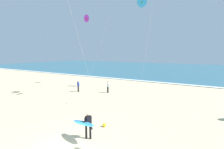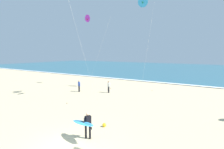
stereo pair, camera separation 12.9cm
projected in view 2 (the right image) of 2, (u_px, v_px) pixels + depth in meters
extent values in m
plane|color=#D1BA8E|center=(69.00, 148.00, 10.08)|extent=(160.00, 160.00, 0.00)
cube|color=#2D6075|center=(197.00, 70.00, 55.68)|extent=(160.00, 60.00, 0.08)
cube|color=white|center=(174.00, 84.00, 30.75)|extent=(160.00, 0.99, 0.01)
cylinder|color=black|center=(86.00, 132.00, 11.19)|extent=(0.13, 0.13, 0.88)
cylinder|color=black|center=(90.00, 132.00, 11.15)|extent=(0.13, 0.13, 0.88)
cube|color=black|center=(88.00, 120.00, 11.08)|extent=(0.28, 0.38, 0.60)
cube|color=yellow|center=(87.00, 119.00, 11.15)|extent=(0.06, 0.20, 0.32)
sphere|color=tan|center=(88.00, 114.00, 11.03)|extent=(0.21, 0.21, 0.21)
cylinder|color=black|center=(85.00, 120.00, 10.91)|extent=(0.09, 0.09, 0.26)
cylinder|color=black|center=(83.00, 122.00, 10.91)|extent=(0.26, 0.14, 0.14)
cylinder|color=black|center=(91.00, 120.00, 11.24)|extent=(0.09, 0.09, 0.56)
ellipsoid|color=#3399D8|center=(83.00, 123.00, 10.84)|extent=(2.08, 1.01, 0.27)
cube|color=#333333|center=(83.00, 122.00, 10.84)|extent=(1.71, 0.45, 0.18)
cube|color=#262628|center=(91.00, 128.00, 10.24)|extent=(0.12, 0.04, 0.14)
cylinder|color=silver|center=(81.00, 45.00, 19.32)|extent=(1.10, 3.59, 12.25)
cylinder|color=brown|center=(67.00, 103.00, 18.85)|extent=(0.06, 0.06, 0.10)
cone|color=#2D99DB|center=(143.00, 2.00, 24.63)|extent=(1.48, 0.37, 1.48)
cube|color=green|center=(143.00, 3.00, 24.65)|extent=(0.02, 0.53, 0.24)
cylinder|color=silver|center=(148.00, 47.00, 24.96)|extent=(1.65, 0.02, 12.02)
cylinder|color=brown|center=(152.00, 90.00, 25.26)|extent=(0.06, 0.06, 0.10)
cone|color=purple|center=(88.00, 18.00, 28.57)|extent=(1.20, 0.42, 1.18)
cube|color=red|center=(88.00, 19.00, 28.58)|extent=(0.08, 0.42, 0.24)
cylinder|color=silver|center=(99.00, 53.00, 27.67)|extent=(4.84, 0.69, 10.49)
cylinder|color=brown|center=(111.00, 88.00, 26.75)|extent=(0.06, 0.06, 0.10)
cylinder|color=black|center=(79.00, 89.00, 24.67)|extent=(0.22, 0.22, 0.84)
cube|color=#3351B7|center=(79.00, 84.00, 24.59)|extent=(0.36, 0.27, 0.54)
sphere|color=tan|center=(79.00, 81.00, 24.54)|extent=(0.20, 0.20, 0.20)
cylinder|color=#3351B7|center=(78.00, 84.00, 24.76)|extent=(0.08, 0.08, 0.50)
cylinder|color=#3351B7|center=(80.00, 85.00, 24.44)|extent=(0.08, 0.08, 0.50)
cylinder|color=black|center=(109.00, 90.00, 24.05)|extent=(0.22, 0.22, 0.84)
cube|color=white|center=(109.00, 85.00, 23.96)|extent=(0.36, 0.29, 0.54)
sphere|color=#A87A59|center=(109.00, 82.00, 23.92)|extent=(0.20, 0.20, 0.20)
cylinder|color=white|center=(108.00, 85.00, 24.14)|extent=(0.08, 0.08, 0.50)
cylinder|color=white|center=(109.00, 86.00, 23.80)|extent=(0.08, 0.08, 0.50)
sphere|color=yellow|center=(104.00, 125.00, 12.98)|extent=(0.28, 0.28, 0.28)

